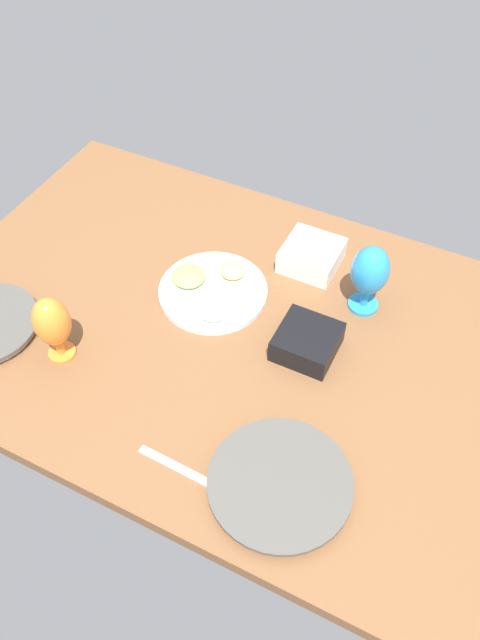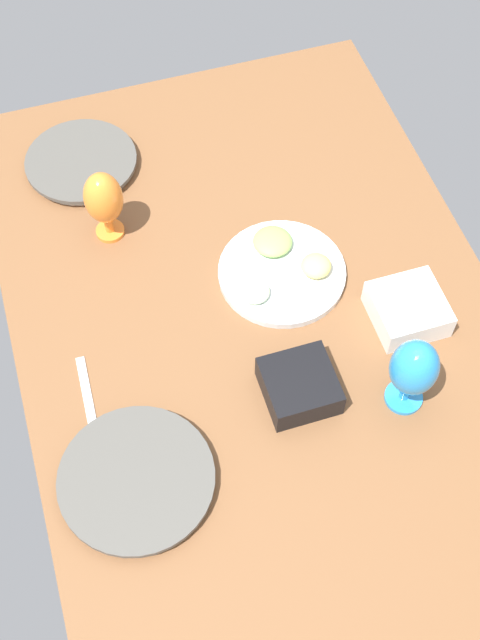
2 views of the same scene
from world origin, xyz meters
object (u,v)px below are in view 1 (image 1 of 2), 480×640
Objects in this scene: hurricane_glass_orange at (52,323)px; square_bowl_black at (307,341)px; hurricane_glass_blue at (370,272)px; dinner_plate_left at (280,485)px; square_bowl_white at (312,254)px; fruit_platter at (212,289)px.

hurricane_glass_orange reaches higher than square_bowl_black.
hurricane_glass_blue is at bearing -141.52° from hurricane_glass_orange.
hurricane_glass_orange reaches higher than dinner_plate_left.
square_bowl_white reaches higher than dinner_plate_left.
square_bowl_white is (19.47, -63.91, 1.97)cm from dinner_plate_left.
square_bowl_white is at bearing -24.73° from hurricane_glass_blue.
square_bowl_white is 29.97cm from square_bowl_black.
square_bowl_black is at bearing -75.80° from dinner_plate_left.
fruit_platter is 40.54cm from hurricane_glass_blue.
fruit_platter is at bearing -47.77° from dinner_plate_left.
fruit_platter is 30.12cm from square_bowl_black.
hurricane_glass_blue is 1.39× the size of square_bowl_black.
hurricane_glass_orange reaches higher than fruit_platter.
hurricane_glass_blue is at bearing -88.33° from dinner_plate_left.
square_bowl_white is at bearing -126.89° from hurricane_glass_orange.
square_bowl_white reaches higher than fruit_platter.
dinner_plate_left is 36.99cm from square_bowl_black.
dinner_plate_left is 56.70cm from hurricane_glass_blue.
hurricane_glass_blue is 22.88cm from square_bowl_black.
square_bowl_black is (-29.33, 6.50, 2.06)cm from fruit_platter.
square_bowl_black is at bearing -152.22° from hurricane_glass_orange.
fruit_platter is at bearing -123.86° from hurricane_glass_orange.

